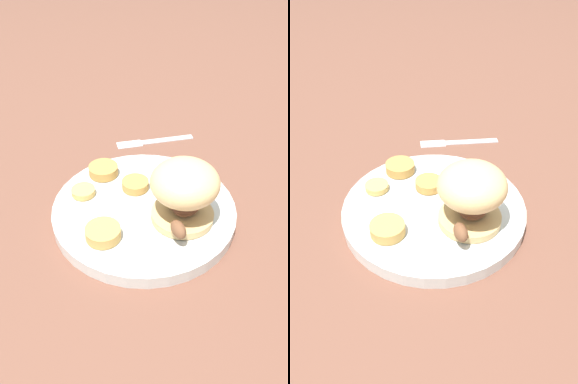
{
  "view_description": "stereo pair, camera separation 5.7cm",
  "coord_description": "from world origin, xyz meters",
  "views": [
    {
      "loc": [
        -0.26,
        -0.36,
        0.41
      ],
      "look_at": [
        0.0,
        0.0,
        0.05
      ],
      "focal_mm": 35.0,
      "sensor_mm": 36.0,
      "label": 1
    },
    {
      "loc": [
        -0.21,
        -0.39,
        0.41
      ],
      "look_at": [
        0.0,
        0.0,
        0.05
      ],
      "focal_mm": 35.0,
      "sensor_mm": 36.0,
      "label": 2
    }
  ],
  "objects": [
    {
      "name": "sandwich",
      "position": [
        0.03,
        -0.06,
        0.08
      ],
      "size": [
        0.1,
        0.1,
        0.1
      ],
      "color": "tan",
      "rests_on": "dinner_plate"
    },
    {
      "name": "potato_round_1",
      "position": [
        0.01,
        0.04,
        0.03
      ],
      "size": [
        0.04,
        0.04,
        0.01
      ],
      "primitive_type": "cylinder",
      "color": "#BC8942",
      "rests_on": "dinner_plate"
    },
    {
      "name": "fork",
      "position": [
        0.15,
        0.17,
        0.0
      ],
      "size": [
        0.16,
        0.08,
        0.0
      ],
      "color": "silver",
      "rests_on": "ground_plane"
    },
    {
      "name": "dinner_plate",
      "position": [
        0.0,
        0.0,
        0.01
      ],
      "size": [
        0.29,
        0.29,
        0.02
      ],
      "color": "silver",
      "rests_on": "ground_plane"
    },
    {
      "name": "potato_round_3",
      "position": [
        -0.09,
        -0.02,
        0.03
      ],
      "size": [
        0.05,
        0.05,
        0.02
      ],
      "primitive_type": "cylinder",
      "color": "tan",
      "rests_on": "dinner_plate"
    },
    {
      "name": "ground_plane",
      "position": [
        0.0,
        0.0,
        0.0
      ],
      "size": [
        4.0,
        4.0,
        0.0
      ],
      "primitive_type": "plane",
      "color": "brown"
    },
    {
      "name": "potato_round_2",
      "position": [
        -0.01,
        0.11,
        0.03
      ],
      "size": [
        0.05,
        0.05,
        0.02
      ],
      "primitive_type": "cylinder",
      "color": "#BC8942",
      "rests_on": "dinner_plate"
    },
    {
      "name": "potato_round_0",
      "position": [
        -0.06,
        0.08,
        0.03
      ],
      "size": [
        0.04,
        0.04,
        0.01
      ],
      "primitive_type": "cylinder",
      "color": "tan",
      "rests_on": "dinner_plate"
    }
  ]
}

